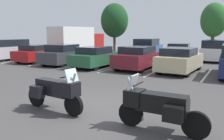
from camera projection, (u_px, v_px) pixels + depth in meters
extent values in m
cube|color=#423F3F|center=(89.00, 108.00, 7.86)|extent=(44.00, 44.00, 0.10)
cylinder|color=black|center=(74.00, 105.00, 6.93)|extent=(0.67, 0.19, 0.67)
cylinder|color=black|center=(36.00, 96.00, 7.86)|extent=(0.67, 0.19, 0.67)
cube|color=black|center=(53.00, 87.00, 7.33)|extent=(1.30, 0.48, 0.48)
cylinder|color=#B2B2B7|center=(70.00, 91.00, 6.93)|extent=(0.52, 0.12, 1.14)
cylinder|color=black|center=(68.00, 76.00, 6.91)|extent=(0.10, 0.62, 0.04)
cube|color=black|center=(71.00, 89.00, 6.91)|extent=(0.48, 0.47, 0.43)
cube|color=#B2C1CC|center=(71.00, 76.00, 6.82)|extent=(0.21, 0.45, 0.39)
cube|color=black|center=(53.00, 88.00, 7.82)|extent=(0.46, 0.28, 0.36)
cube|color=black|center=(37.00, 92.00, 7.30)|extent=(0.46, 0.28, 0.36)
cylinder|color=black|center=(131.00, 113.00, 6.22)|extent=(0.67, 0.13, 0.66)
cylinder|color=black|center=(196.00, 125.00, 5.43)|extent=(0.67, 0.13, 0.66)
cube|color=black|center=(162.00, 103.00, 5.76)|extent=(1.24, 0.43, 0.46)
cylinder|color=#B2B2B7|center=(135.00, 99.00, 6.10)|extent=(0.51, 0.08, 1.13)
cylinder|color=black|center=(138.00, 84.00, 6.00)|extent=(0.04, 0.62, 0.04)
cube|color=black|center=(135.00, 97.00, 6.10)|extent=(0.45, 0.50, 0.42)
cube|color=#B2C1CC|center=(133.00, 82.00, 6.06)|extent=(0.17, 0.44, 0.39)
cube|color=black|center=(173.00, 114.00, 5.30)|extent=(0.44, 0.25, 0.36)
cube|color=black|center=(180.00, 106.00, 5.90)|extent=(0.44, 0.25, 0.36)
cube|color=silver|center=(2.00, 59.00, 21.99)|extent=(0.12, 4.69, 0.01)
cube|color=silver|center=(25.00, 60.00, 20.59)|extent=(0.12, 4.69, 0.01)
cube|color=silver|center=(51.00, 62.00, 19.20)|extent=(0.12, 4.69, 0.01)
cube|color=silver|center=(81.00, 65.00, 17.80)|extent=(0.12, 4.69, 0.01)
cube|color=silver|center=(115.00, 68.00, 16.40)|extent=(0.12, 4.69, 0.01)
cube|color=silver|center=(157.00, 71.00, 15.01)|extent=(0.12, 4.69, 0.01)
cube|color=silver|center=(207.00, 75.00, 13.61)|extent=(0.12, 4.69, 0.01)
cube|color=#B7B7BC|center=(13.00, 52.00, 21.41)|extent=(2.08, 4.95, 1.00)
cube|color=black|center=(9.00, 43.00, 20.96)|extent=(1.84, 3.23, 0.61)
cylinder|color=black|center=(23.00, 54.00, 23.26)|extent=(0.26, 0.63, 0.62)
cylinder|color=black|center=(34.00, 55.00, 22.46)|extent=(0.26, 0.63, 0.62)
cylinder|color=black|center=(2.00, 58.00, 19.69)|extent=(0.26, 0.63, 0.62)
cube|color=maroon|center=(39.00, 55.00, 19.68)|extent=(2.05, 4.31, 0.79)
cube|color=black|center=(36.00, 47.00, 19.35)|extent=(1.82, 2.23, 0.43)
cylinder|color=black|center=(44.00, 56.00, 21.36)|extent=(0.24, 0.64, 0.63)
cylinder|color=black|center=(58.00, 57.00, 20.65)|extent=(0.24, 0.64, 0.63)
cylinder|color=black|center=(18.00, 59.00, 18.80)|extent=(0.24, 0.64, 0.63)
cylinder|color=black|center=(34.00, 60.00, 18.10)|extent=(0.24, 0.64, 0.63)
cube|color=#38383D|center=(66.00, 56.00, 18.21)|extent=(2.09, 4.52, 0.83)
cube|color=black|center=(62.00, 48.00, 17.77)|extent=(1.83, 2.09, 0.50)
cylinder|color=black|center=(69.00, 58.00, 19.96)|extent=(0.25, 0.65, 0.64)
cylinder|color=black|center=(85.00, 58.00, 19.25)|extent=(0.25, 0.65, 0.64)
cylinder|color=black|center=(44.00, 61.00, 17.27)|extent=(0.25, 0.65, 0.64)
cylinder|color=black|center=(62.00, 63.00, 16.57)|extent=(0.25, 0.65, 0.64)
cube|color=#235638|center=(98.00, 58.00, 16.84)|extent=(2.03, 4.66, 0.75)
cube|color=black|center=(94.00, 50.00, 16.35)|extent=(1.80, 2.12, 0.47)
cylinder|color=black|center=(100.00, 59.00, 18.62)|extent=(0.24, 0.72, 0.71)
cylinder|color=black|center=(118.00, 60.00, 17.82)|extent=(0.24, 0.72, 0.71)
cylinder|color=black|center=(75.00, 63.00, 15.95)|extent=(0.24, 0.72, 0.71)
cylinder|color=black|center=(95.00, 65.00, 15.14)|extent=(0.24, 0.72, 0.71)
cube|color=maroon|center=(138.00, 59.00, 15.86)|extent=(2.04, 4.39, 0.84)
cube|color=black|center=(137.00, 50.00, 15.61)|extent=(1.83, 2.26, 0.45)
cylinder|color=black|center=(136.00, 60.00, 17.58)|extent=(0.24, 0.73, 0.72)
cylinder|color=black|center=(157.00, 62.00, 16.76)|extent=(0.24, 0.73, 0.72)
cylinder|color=black|center=(117.00, 65.00, 15.05)|extent=(0.24, 0.73, 0.72)
cylinder|color=black|center=(141.00, 67.00, 14.23)|extent=(0.24, 0.73, 0.72)
cube|color=#C1B289|center=(180.00, 62.00, 14.54)|extent=(2.17, 4.34, 0.84)
cube|color=black|center=(179.00, 52.00, 14.16)|extent=(1.88, 2.15, 0.45)
cylinder|color=black|center=(174.00, 63.00, 16.22)|extent=(0.27, 0.73, 0.72)
cylinder|color=black|center=(199.00, 65.00, 15.36)|extent=(0.27, 0.73, 0.72)
cylinder|color=black|center=(159.00, 68.00, 13.82)|extent=(0.27, 0.73, 0.72)
cylinder|color=black|center=(187.00, 71.00, 12.96)|extent=(0.27, 0.73, 0.72)
cylinder|color=black|center=(223.00, 67.00, 14.83)|extent=(0.24, 0.62, 0.61)
cylinder|color=black|center=(221.00, 75.00, 12.07)|extent=(0.24, 0.62, 0.61)
cube|color=#2D519E|center=(148.00, 50.00, 22.76)|extent=(2.17, 4.63, 1.00)
cube|color=black|center=(147.00, 42.00, 22.33)|extent=(1.92, 2.89, 0.63)
cylinder|color=black|center=(144.00, 53.00, 24.55)|extent=(0.26, 0.67, 0.66)
cylinder|color=black|center=(160.00, 53.00, 23.86)|extent=(0.26, 0.67, 0.66)
cylinder|color=black|center=(134.00, 55.00, 21.79)|extent=(0.26, 0.67, 0.66)
cylinder|color=black|center=(151.00, 56.00, 21.10)|extent=(0.26, 0.67, 0.66)
cube|color=tan|center=(179.00, 53.00, 21.64)|extent=(2.29, 4.84, 0.76)
cube|color=black|center=(179.00, 46.00, 21.13)|extent=(1.90, 2.26, 0.49)
cylinder|color=black|center=(173.00, 54.00, 23.44)|extent=(0.28, 0.65, 0.63)
cylinder|color=black|center=(190.00, 54.00, 22.82)|extent=(0.28, 0.65, 0.63)
cylinder|color=black|center=(167.00, 57.00, 20.54)|extent=(0.28, 0.65, 0.63)
cylinder|color=black|center=(187.00, 58.00, 19.93)|extent=(0.28, 0.65, 0.63)
cube|color=white|center=(215.00, 53.00, 20.24)|extent=(1.92, 4.43, 0.95)
cube|color=black|center=(215.00, 44.00, 19.77)|extent=(1.76, 2.73, 0.65)
cylinder|color=black|center=(206.00, 55.00, 21.99)|extent=(0.22, 0.61, 0.61)
cylinder|color=black|center=(202.00, 59.00, 19.38)|extent=(0.22, 0.61, 0.61)
cylinder|color=black|center=(224.00, 60.00, 18.61)|extent=(0.22, 0.61, 0.61)
cube|color=#A51E19|center=(91.00, 42.00, 26.69)|extent=(2.45, 1.98, 1.92)
cube|color=white|center=(72.00, 40.00, 24.07)|extent=(2.73, 4.73, 2.61)
cylinder|color=black|center=(84.00, 50.00, 27.31)|extent=(0.39, 0.93, 0.90)
cylinder|color=black|center=(98.00, 50.00, 26.24)|extent=(0.39, 0.93, 0.90)
cylinder|color=black|center=(58.00, 52.00, 23.98)|extent=(0.39, 0.93, 0.90)
cylinder|color=black|center=(72.00, 53.00, 22.91)|extent=(0.39, 0.93, 0.90)
cylinder|color=#4C3823|center=(114.00, 45.00, 29.26)|extent=(0.31, 0.31, 1.78)
ellipsoid|color=#19421E|center=(114.00, 21.00, 28.79)|extent=(3.35, 3.35, 4.14)
cylinder|color=#4C3823|center=(212.00, 46.00, 24.88)|extent=(0.35, 0.35, 1.92)
ellipsoid|color=#285B28|center=(214.00, 20.00, 24.44)|extent=(2.66, 2.66, 3.54)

